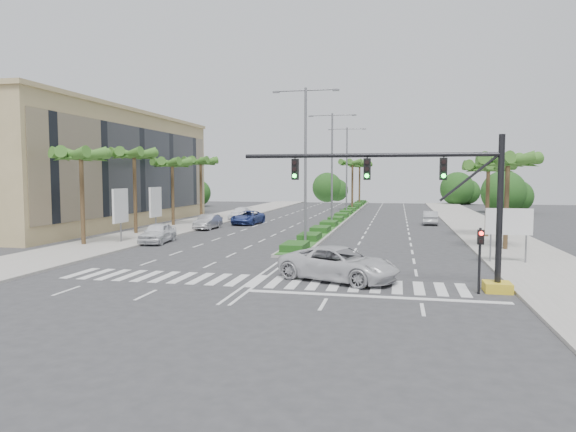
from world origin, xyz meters
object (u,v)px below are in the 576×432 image
object	(u,v)px
car_parked_a	(158,233)
car_parked_d	(240,214)
car_parked_c	(248,217)
car_parked_b	(208,222)
car_right	(431,218)
car_crossing	(339,264)

from	to	relation	value
car_parked_a	car_parked_d	distance (m)	22.00
car_parked_c	car_parked_b	bearing A→B (deg)	-107.01
car_right	car_parked_a	bearing A→B (deg)	47.03
car_parked_c	car_crossing	distance (m)	31.91
car_parked_d	car_parked_a	bearing A→B (deg)	-92.83
car_parked_b	car_crossing	size ratio (longest dim) A/B	0.72
car_parked_a	car_parked_b	bearing A→B (deg)	84.28
car_parked_b	car_right	bearing A→B (deg)	24.76
car_parked_c	car_crossing	xyz separation A→B (m)	(13.46, -28.93, 0.11)
car_parked_b	car_parked_c	xyz separation A→B (m)	(2.41, 6.05, 0.01)
car_parked_b	car_parked_c	size ratio (longest dim) A/B	0.83
car_parked_a	car_parked_c	distance (m)	17.28
car_crossing	car_parked_d	bearing A→B (deg)	47.58
car_parked_b	car_parked_a	bearing A→B (deg)	-89.43
car_parked_d	car_crossing	distance (m)	37.36
car_parked_c	car_right	size ratio (longest dim) A/B	1.20
car_parked_c	car_parked_d	world-z (taller)	car_parked_d
car_parked_a	car_crossing	size ratio (longest dim) A/B	0.76
car_crossing	car_right	distance (m)	33.54
car_parked_a	car_parked_d	world-z (taller)	car_parked_a
car_crossing	car_parked_a	bearing A→B (deg)	75.77
car_parked_a	car_crossing	bearing A→B (deg)	-42.41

